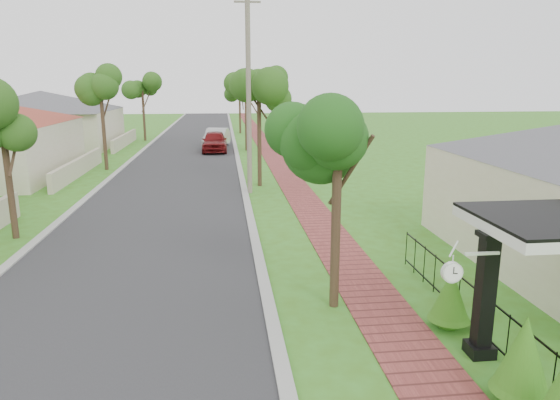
{
  "coord_description": "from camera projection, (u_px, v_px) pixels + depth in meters",
  "views": [
    {
      "loc": [
        -0.33,
        -9.32,
        5.2
      ],
      "look_at": [
        1.45,
        6.31,
        1.5
      ],
      "focal_mm": 32.0,
      "sensor_mm": 36.0,
      "label": 1
    }
  ],
  "objects": [
    {
      "name": "near_tree",
      "position": [
        338.0,
        129.0,
        10.97
      ],
      "size": [
        2.06,
        2.06,
        5.3
      ],
      "color": "#382619",
      "rests_on": "ground"
    },
    {
      "name": "far_house_grey",
      "position": [
        43.0,
        119.0,
        40.94
      ],
      "size": [
        15.56,
        15.56,
        4.6
      ],
      "color": "beige",
      "rests_on": "ground"
    },
    {
      "name": "street_trees",
      "position": [
        185.0,
        93.0,
        34.85
      ],
      "size": [
        10.7,
        37.65,
        5.89
      ],
      "color": "#382619",
      "rests_on": "ground"
    },
    {
      "name": "porch_post",
      "position": [
        484.0,
        302.0,
        9.52
      ],
      "size": [
        0.48,
        0.48,
        2.52
      ],
      "color": "black",
      "rests_on": "ground"
    },
    {
      "name": "kerb_right",
      "position": [
        241.0,
        173.0,
        29.66
      ],
      "size": [
        0.3,
        120.0,
        0.1
      ],
      "primitive_type": "cube",
      "color": "#9E9E99",
      "rests_on": "ground"
    },
    {
      "name": "picket_fence",
      "position": [
        473.0,
        307.0,
        10.66
      ],
      "size": [
        0.03,
        8.02,
        1.0
      ],
      "color": "black",
      "rests_on": "ground"
    },
    {
      "name": "utility_pole",
      "position": [
        249.0,
        96.0,
        23.14
      ],
      "size": [
        1.2,
        0.24,
        9.12
      ],
      "color": "gray",
      "rests_on": "ground"
    },
    {
      "name": "road",
      "position": [
        178.0,
        174.0,
        29.26
      ],
      "size": [
        7.0,
        120.0,
        0.02
      ],
      "primitive_type": "cube",
      "color": "#28282B",
      "rests_on": "ground"
    },
    {
      "name": "hedge_row",
      "position": [
        509.0,
        349.0,
        8.54
      ],
      "size": [
        0.85,
        4.53,
        1.77
      ],
      "color": "#225E12",
      "rests_on": "ground"
    },
    {
      "name": "parked_car_white",
      "position": [
        217.0,
        138.0,
        41.16
      ],
      "size": [
        2.36,
        4.88,
        1.54
      ],
      "primitive_type": "imported",
      "rotation": [
        0.0,
        0.0,
        -0.16
      ],
      "color": "#BCBCBE",
      "rests_on": "ground"
    },
    {
      "name": "parked_car_red",
      "position": [
        215.0,
        141.0,
        38.56
      ],
      "size": [
        1.9,
        4.68,
        1.59
      ],
      "primitive_type": "imported",
      "rotation": [
        0.0,
        0.0,
        -0.01
      ],
      "color": "maroon",
      "rests_on": "ground"
    },
    {
      "name": "kerb_left",
      "position": [
        114.0,
        175.0,
        28.85
      ],
      "size": [
        0.3,
        120.0,
        0.1
      ],
      "primitive_type": "cube",
      "color": "#9E9E99",
      "rests_on": "ground"
    },
    {
      "name": "station_clock",
      "position": [
        454.0,
        271.0,
        8.85
      ],
      "size": [
        1.05,
        0.13,
        0.55
      ],
      "color": "white",
      "rests_on": "ground"
    },
    {
      "name": "sidewalk",
      "position": [
        284.0,
        172.0,
        29.94
      ],
      "size": [
        1.5,
        120.0,
        0.03
      ],
      "primitive_type": "cube",
      "color": "#96403C",
      "rests_on": "ground"
    },
    {
      "name": "ground",
      "position": [
        245.0,
        342.0,
        10.24
      ],
      "size": [
        160.0,
        160.0,
        0.0
      ],
      "primitive_type": "plane",
      "color": "#3E6F1A",
      "rests_on": "ground"
    }
  ]
}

